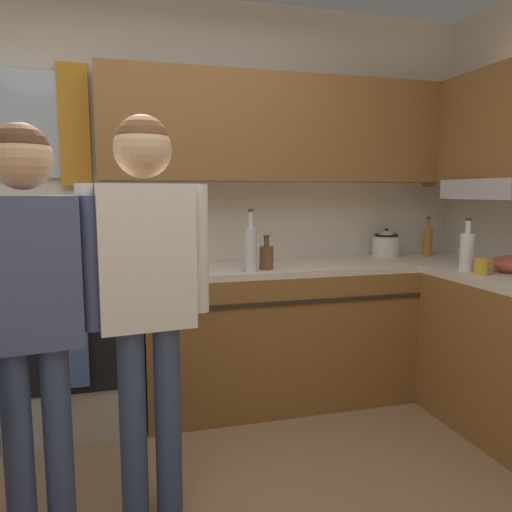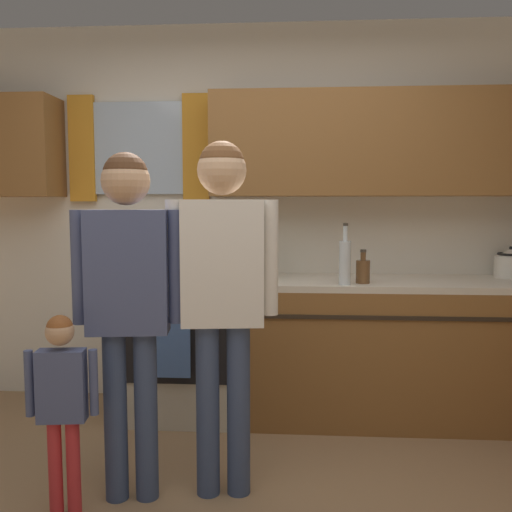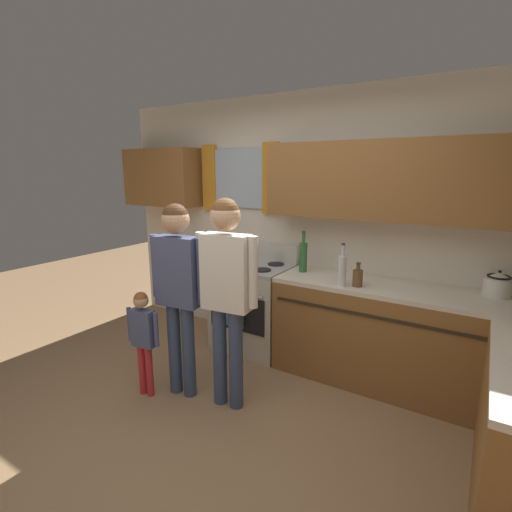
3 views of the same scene
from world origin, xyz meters
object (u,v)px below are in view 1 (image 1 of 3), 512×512
at_px(stovetop_kettle, 386,244).
at_px(adult_holding_child, 29,290).
at_px(bottle_milk_white, 467,251).
at_px(stove_oven, 75,346).
at_px(bottle_wine_green, 165,244).
at_px(bottle_tall_clear, 251,248).
at_px(bottle_squat_brown, 266,257).
at_px(mixing_bowl, 512,264).
at_px(adult_in_plaid, 146,272).
at_px(mug_mustard_yellow, 482,267).
at_px(bottle_oil_amber, 428,241).

xyz_separation_m(stovetop_kettle, adult_holding_child, (-2.17, -1.22, 0.02)).
height_order(bottle_milk_white, stovetop_kettle, bottle_milk_white).
relative_size(stove_oven, bottle_wine_green, 2.79).
relative_size(bottle_tall_clear, bottle_squat_brown, 1.79).
height_order(bottle_wine_green, mixing_bowl, bottle_wine_green).
xyz_separation_m(stove_oven, bottle_wine_green, (0.54, 0.03, 0.58)).
height_order(stovetop_kettle, mixing_bowl, stovetop_kettle).
bearing_deg(bottle_wine_green, bottle_tall_clear, -28.46).
bearing_deg(stovetop_kettle, bottle_wine_green, -175.12).
relative_size(bottle_tall_clear, adult_holding_child, 0.23).
height_order(bottle_milk_white, adult_in_plaid, adult_in_plaid).
bearing_deg(mug_mustard_yellow, bottle_squat_brown, 155.55).
height_order(bottle_tall_clear, stovetop_kettle, bottle_tall_clear).
xyz_separation_m(bottle_milk_white, adult_in_plaid, (-1.87, -0.45, 0.03)).
distance_m(bottle_milk_white, mug_mustard_yellow, 0.15).
relative_size(bottle_wine_green, mixing_bowl, 1.66).
bearing_deg(bottle_oil_amber, bottle_milk_white, -106.10).
bearing_deg(mug_mustard_yellow, bottle_milk_white, 89.01).
height_order(bottle_squat_brown, mug_mustard_yellow, bottle_squat_brown).
bearing_deg(bottle_squat_brown, stove_oven, 171.85).
distance_m(bottle_oil_amber, bottle_milk_white, 0.69).
xyz_separation_m(stove_oven, bottle_squat_brown, (1.13, -0.16, 0.51)).
xyz_separation_m(bottle_wine_green, bottle_milk_white, (1.71, -0.56, -0.03)).
bearing_deg(adult_in_plaid, bottle_wine_green, 80.96).
relative_size(bottle_tall_clear, bottle_wine_green, 0.93).
xyz_separation_m(bottle_tall_clear, adult_holding_child, (-1.06, -0.83, -0.03)).
xyz_separation_m(bottle_oil_amber, bottle_squat_brown, (-1.31, -0.29, -0.03)).
bearing_deg(bottle_oil_amber, adult_in_plaid, -151.54).
height_order(stove_oven, adult_in_plaid, adult_in_plaid).
distance_m(mixing_bowl, adult_in_plaid, 2.12).
height_order(bottle_tall_clear, adult_holding_child, adult_holding_child).
height_order(mug_mustard_yellow, stovetop_kettle, stovetop_kettle).
xyz_separation_m(stove_oven, bottle_tall_clear, (1.01, -0.23, 0.57)).
relative_size(bottle_tall_clear, mixing_bowl, 1.55).
bearing_deg(mixing_bowl, bottle_milk_white, 150.65).
xyz_separation_m(mixing_bowl, adult_holding_child, (-2.51, -0.40, 0.06)).
xyz_separation_m(stove_oven, adult_holding_child, (-0.04, -1.06, 0.54)).
distance_m(bottle_milk_white, bottle_squat_brown, 1.18).
bearing_deg(bottle_tall_clear, stove_oven, 167.24).
distance_m(bottle_squat_brown, adult_in_plaid, 1.12).
relative_size(stove_oven, adult_in_plaid, 0.66).
relative_size(bottle_oil_amber, bottle_wine_green, 0.73).
xyz_separation_m(bottle_tall_clear, bottle_milk_white, (1.24, -0.31, -0.02)).
bearing_deg(mixing_bowl, adult_in_plaid, -170.96).
bearing_deg(mug_mustard_yellow, stovetop_kettle, 98.35).
height_order(bottle_tall_clear, adult_in_plaid, adult_in_plaid).
distance_m(bottle_wine_green, stovetop_kettle, 1.59).
relative_size(bottle_wine_green, stovetop_kettle, 1.44).
distance_m(bottle_wine_green, bottle_milk_white, 1.80).
distance_m(bottle_tall_clear, mixing_bowl, 1.52).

